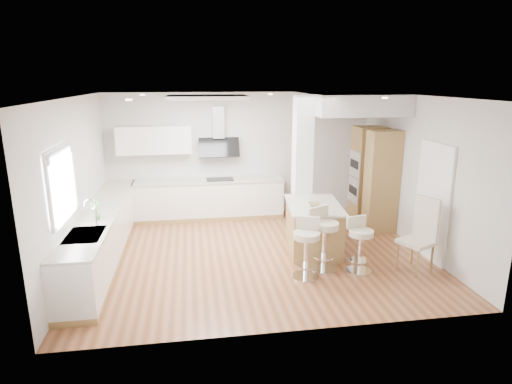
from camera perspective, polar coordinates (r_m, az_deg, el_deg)
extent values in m
plane|color=#9B5E39|center=(7.86, 0.18, -8.24)|extent=(6.00, 6.00, 0.00)
cube|color=silver|center=(7.86, 0.18, -8.24)|extent=(6.00, 5.00, 0.02)
cube|color=beige|center=(9.85, -2.09, 5.02)|extent=(6.00, 0.04, 2.80)
cube|color=beige|center=(7.57, -22.85, 0.82)|extent=(0.04, 5.00, 2.80)
cube|color=beige|center=(8.42, 20.82, 2.35)|extent=(0.04, 5.00, 2.80)
cube|color=white|center=(7.75, -6.50, 12.49)|extent=(1.40, 0.95, 0.05)
cube|color=white|center=(7.75, -6.50, 12.38)|extent=(1.25, 0.80, 0.03)
cylinder|color=white|center=(8.69, -14.89, 12.41)|extent=(0.10, 0.10, 0.02)
cylinder|color=white|center=(6.70, -16.60, 11.70)|extent=(0.10, 0.10, 0.02)
cylinder|color=white|center=(8.80, 1.94, 12.91)|extent=(0.10, 0.10, 0.02)
cylinder|color=white|center=(8.73, 12.54, 12.56)|extent=(0.10, 0.10, 0.02)
cylinder|color=white|center=(7.35, 16.80, 11.92)|extent=(0.10, 0.10, 0.02)
cube|color=white|center=(6.66, -24.52, 1.06)|extent=(0.03, 1.15, 0.95)
cube|color=white|center=(6.57, -24.90, 5.35)|extent=(0.04, 1.28, 0.06)
cube|color=white|center=(6.78, -23.98, -3.08)|extent=(0.04, 1.28, 0.06)
cube|color=white|center=(6.09, -25.90, -0.29)|extent=(0.04, 0.06, 0.95)
cube|color=white|center=(7.23, -23.20, 2.21)|extent=(0.04, 0.06, 0.95)
cube|color=#A5A7AC|center=(6.57, -24.71, 4.71)|extent=(0.03, 1.18, 0.14)
cube|color=#484039|center=(8.00, 22.54, -1.40)|extent=(0.02, 0.90, 2.00)
cube|color=white|center=(8.00, 22.45, -1.40)|extent=(0.05, 1.00, 2.10)
cube|color=#A58046|center=(8.14, -19.42, -7.91)|extent=(0.60, 4.50, 0.10)
cube|color=white|center=(7.99, -19.69, -5.06)|extent=(0.60, 4.50, 0.76)
cube|color=beige|center=(7.87, -19.94, -2.32)|extent=(0.63, 4.50, 0.04)
cube|color=silver|center=(6.71, -21.90, -5.36)|extent=(0.50, 0.75, 0.02)
cube|color=silver|center=(6.56, -22.20, -6.30)|extent=(0.40, 0.34, 0.10)
cube|color=silver|center=(6.89, -21.54, -5.24)|extent=(0.40, 0.34, 0.10)
cylinder|color=white|center=(6.90, -20.55, -3.01)|extent=(0.02, 0.02, 0.36)
torus|color=white|center=(6.86, -21.25, -1.59)|extent=(0.18, 0.02, 0.18)
imported|color=#4D954C|center=(7.25, -20.54, -2.29)|extent=(0.17, 0.12, 0.33)
cube|color=#A58046|center=(9.83, -6.16, -3.20)|extent=(3.30, 0.60, 0.10)
cube|color=white|center=(9.70, -6.23, -0.79)|extent=(3.30, 0.60, 0.76)
cube|color=beige|center=(9.60, -6.29, 1.51)|extent=(3.33, 0.63, 0.04)
cube|color=black|center=(9.61, -4.81, 1.71)|extent=(0.60, 0.40, 0.01)
cube|color=white|center=(9.59, -13.42, 6.77)|extent=(1.60, 0.34, 0.60)
cube|color=silver|center=(9.61, -5.06, 9.23)|extent=(0.25, 0.18, 0.70)
cube|color=black|center=(9.60, -4.95, 5.92)|extent=(0.90, 0.26, 0.44)
cube|color=white|center=(8.55, 6.17, 3.42)|extent=(0.35, 0.35, 2.80)
cube|color=silver|center=(9.14, 12.15, 11.51)|extent=(1.78, 2.20, 0.40)
cube|color=#A58046|center=(9.66, 14.67, 2.22)|extent=(0.62, 0.62, 2.10)
cube|color=#A58046|center=(9.04, 16.40, 1.25)|extent=(0.62, 0.40, 2.10)
cube|color=silver|center=(9.49, 13.04, 3.65)|extent=(0.02, 0.55, 0.55)
cube|color=silver|center=(9.62, 12.84, 0.26)|extent=(0.02, 0.55, 0.55)
cube|color=black|center=(9.49, 12.99, 3.65)|extent=(0.01, 0.45, 0.18)
cube|color=black|center=(9.61, 12.79, 0.26)|extent=(0.01, 0.45, 0.18)
cube|color=#A58046|center=(8.00, 7.62, -4.76)|extent=(1.03, 1.46, 0.83)
cube|color=beige|center=(7.86, 7.73, -1.76)|extent=(1.12, 1.54, 0.04)
imported|color=slate|center=(7.71, 7.92, -1.71)|extent=(0.28, 0.28, 0.06)
sphere|color=orange|center=(7.72, 8.20, -1.68)|extent=(0.08, 0.08, 0.07)
sphere|color=orange|center=(7.72, 7.61, -1.65)|extent=(0.08, 0.08, 0.07)
sphere|color=olive|center=(7.67, 7.97, -1.77)|extent=(0.08, 0.08, 0.07)
cylinder|color=white|center=(7.03, 6.59, -11.13)|extent=(0.56, 0.56, 0.03)
cylinder|color=white|center=(6.89, 6.67, -8.64)|extent=(0.09, 0.09, 0.65)
cylinder|color=white|center=(6.94, 6.64, -9.61)|extent=(0.43, 0.43, 0.01)
cylinder|color=beige|center=(6.75, 6.77, -5.77)|extent=(0.53, 0.53, 0.10)
cube|color=beige|center=(6.85, 6.90, -4.14)|extent=(0.37, 0.17, 0.22)
cylinder|color=white|center=(7.35, 8.92, -9.99)|extent=(0.63, 0.63, 0.03)
cylinder|color=white|center=(7.21, 9.03, -7.40)|extent=(0.10, 0.10, 0.70)
cylinder|color=white|center=(7.26, 8.99, -8.42)|extent=(0.49, 0.49, 0.02)
cylinder|color=beige|center=(7.07, 9.16, -4.42)|extent=(0.60, 0.60, 0.11)
cube|color=beige|center=(7.14, 8.28, -2.83)|extent=(0.39, 0.22, 0.24)
cylinder|color=white|center=(7.38, 13.53, -10.16)|extent=(0.50, 0.50, 0.03)
cylinder|color=white|center=(7.26, 13.68, -7.90)|extent=(0.08, 0.08, 0.61)
cylinder|color=white|center=(7.30, 13.62, -8.79)|extent=(0.38, 0.38, 0.01)
cylinder|color=beige|center=(7.13, 13.85, -5.32)|extent=(0.47, 0.47, 0.09)
cube|color=beige|center=(7.20, 13.23, -3.90)|extent=(0.36, 0.13, 0.21)
cube|color=beige|center=(7.50, 20.56, -6.28)|extent=(0.63, 0.63, 0.06)
cube|color=beige|center=(7.56, 21.76, -3.43)|extent=(0.24, 0.43, 0.76)
cylinder|color=#A58046|center=(7.35, 20.68, -8.97)|extent=(0.05, 0.05, 0.47)
cylinder|color=#A58046|center=(7.56, 18.34, -8.09)|extent=(0.05, 0.05, 0.47)
cylinder|color=#A58046|center=(7.65, 22.39, -8.20)|extent=(0.05, 0.05, 0.47)
cylinder|color=#A58046|center=(7.85, 20.09, -7.39)|extent=(0.05, 0.05, 0.47)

